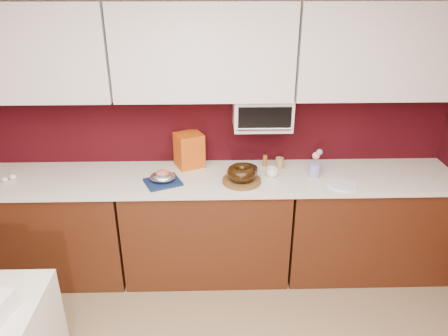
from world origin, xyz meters
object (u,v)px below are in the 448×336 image
bundt_cake (242,173)px  coffee_mug (272,172)px  blue_jar (315,170)px  flower_vase (315,166)px  foil_ham_nest (163,177)px  toaster_oven (262,112)px  pandoro_box (189,150)px

bundt_cake → coffee_mug: bundt_cake is taller
blue_jar → flower_vase: bearing=74.5°
bundt_cake → foil_ham_nest: bundt_cake is taller
bundt_cake → foil_ham_nest: (-0.60, 0.00, -0.02)m
toaster_oven → coffee_mug: (0.07, -0.18, -0.43)m
pandoro_box → toaster_oven: bearing=-28.8°
flower_vase → toaster_oven: bearing=165.0°
foil_ham_nest → coffee_mug: 0.85m
blue_jar → bundt_cake: bearing=-170.5°
pandoro_box → flower_vase: 1.03m
toaster_oven → bundt_cake: 0.51m
flower_vase → coffee_mug: bearing=-169.2°
pandoro_box → blue_jar: size_ratio=2.67×
pandoro_box → flower_vase: size_ratio=2.50×
toaster_oven → foil_ham_nest: toaster_oven is taller
toaster_oven → coffee_mug: size_ratio=4.99×
bundt_cake → pandoro_box: bearing=142.6°
toaster_oven → coffee_mug: toaster_oven is taller
bundt_cake → toaster_oven: bearing=57.7°
blue_jar → flower_vase: size_ratio=0.93×
toaster_oven → flower_vase: size_ratio=3.97×
foil_ham_nest → coffee_mug: (0.85, 0.09, -0.01)m
bundt_cake → blue_jar: bearing=9.5°
bundt_cake → flower_vase: bundt_cake is taller
bundt_cake → flower_vase: size_ratio=2.03×
bundt_cake → foil_ham_nest: bearing=179.9°
foil_ham_nest → blue_jar: bearing=4.6°
coffee_mug → flower_vase: (0.35, 0.07, 0.01)m
foil_ham_nest → flower_vase: 1.21m
pandoro_box → coffee_mug: (0.66, -0.22, -0.10)m
blue_jar → coffee_mug: bearing=-179.0°
foil_ham_nest → flower_vase: flower_vase is taller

